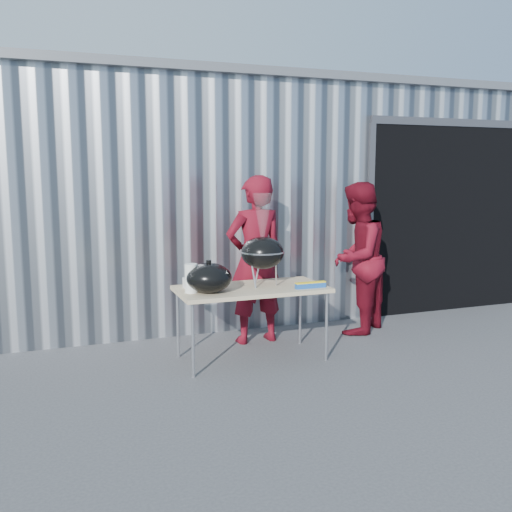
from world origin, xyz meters
name	(u,v)px	position (x,y,z in m)	size (l,w,h in m)	color
ground	(269,380)	(0.00, 0.00, 0.00)	(80.00, 80.00, 0.00)	#414143
building	(219,194)	(0.92, 4.59, 1.54)	(8.20, 6.20, 3.10)	silver
folding_table	(251,291)	(0.06, 0.63, 0.71)	(1.50, 0.75, 0.75)	tan
kettle_grill	(263,245)	(0.19, 0.66, 1.17)	(0.44, 0.44, 0.94)	black
grill_lid	(209,278)	(-0.41, 0.53, 0.89)	(0.44, 0.44, 0.32)	black
paper_towels	(191,278)	(-0.58, 0.58, 0.89)	(0.12, 0.12, 0.28)	white
white_tub	(194,283)	(-0.49, 0.80, 0.80)	(0.20, 0.15, 0.10)	white
foil_box	(310,285)	(0.59, 0.38, 0.78)	(0.32, 0.06, 0.06)	#184CA0
person_cook	(255,260)	(0.31, 1.20, 0.93)	(0.68, 0.45, 1.87)	#5D0A17
person_bystander	(357,258)	(1.57, 1.15, 0.89)	(0.87, 0.68, 1.78)	#5D0A17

